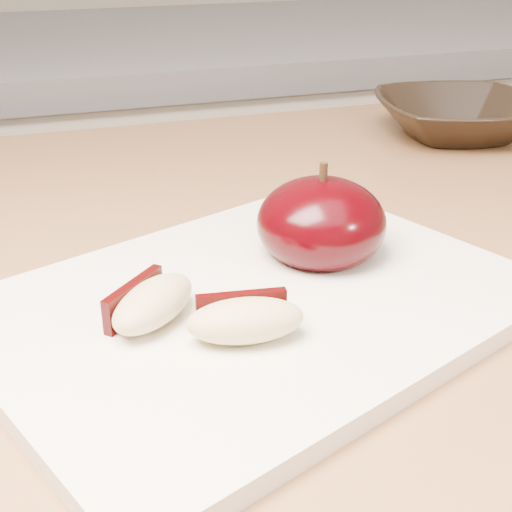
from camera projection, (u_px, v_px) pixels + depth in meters
name	position (u px, v px, depth m)	size (l,w,h in m)	color
back_cabinet	(123.00, 302.00, 1.29)	(2.40, 0.62, 0.94)	silver
cutting_board	(256.00, 304.00, 0.41)	(0.30, 0.22, 0.01)	white
apple_half	(321.00, 223.00, 0.45)	(0.10, 0.10, 0.07)	black
apple_wedge_a	(151.00, 303.00, 0.38)	(0.06, 0.06, 0.02)	tan
apple_wedge_b	(245.00, 319.00, 0.36)	(0.06, 0.04, 0.02)	tan
bowl	(458.00, 117.00, 0.73)	(0.16, 0.16, 0.04)	black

